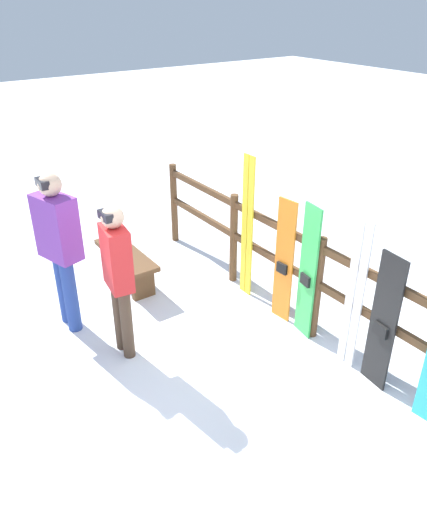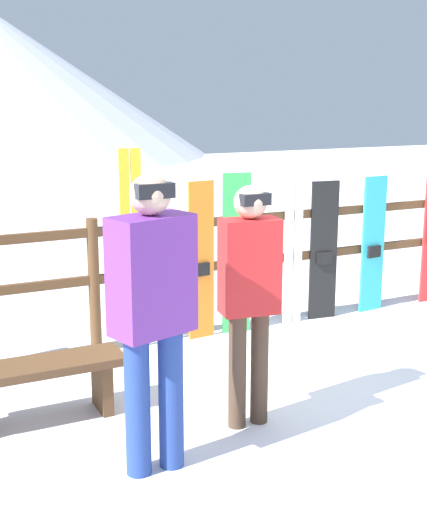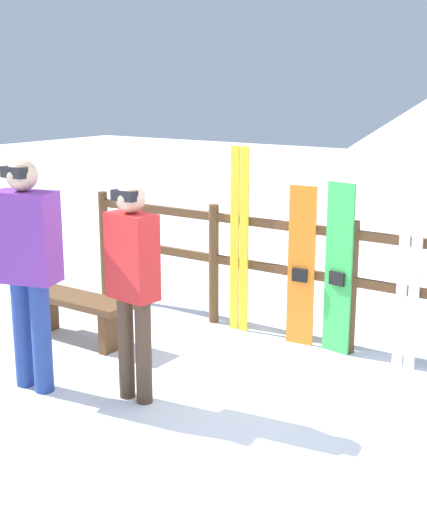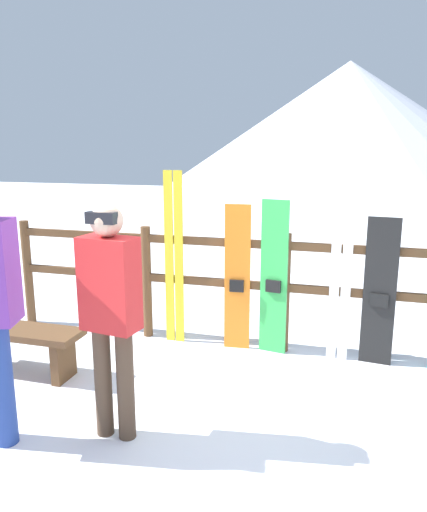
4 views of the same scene
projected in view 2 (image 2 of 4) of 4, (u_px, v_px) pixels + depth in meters
ground_plane at (339, 388)px, 5.54m from camera, size 40.00×40.00×0.00m
fence at (243, 257)px, 6.78m from camera, size 5.97×0.10×1.20m
bench at (40, 379)px, 4.91m from camera, size 1.17×0.36×0.44m
person_purple at (153, 304)px, 4.12m from camera, size 0.53×0.38×1.81m
person_red at (249, 287)px, 4.73m from camera, size 0.41×0.26×1.66m
ski_pair_yellow at (132, 251)px, 6.21m from camera, size 0.19×0.02×1.78m
snowboard_orange at (201, 261)px, 6.53m from camera, size 0.26×0.07×1.47m
snowboard_green at (236, 255)px, 6.68m from camera, size 0.27×0.09×1.53m
ski_pair_white at (293, 244)px, 6.94m from camera, size 0.20×0.02×1.60m
snowboard_black_stripe at (324, 251)px, 7.11m from camera, size 0.29×0.08×1.40m
snowboard_cyan at (373, 245)px, 7.37m from camera, size 0.30×0.08×1.42m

